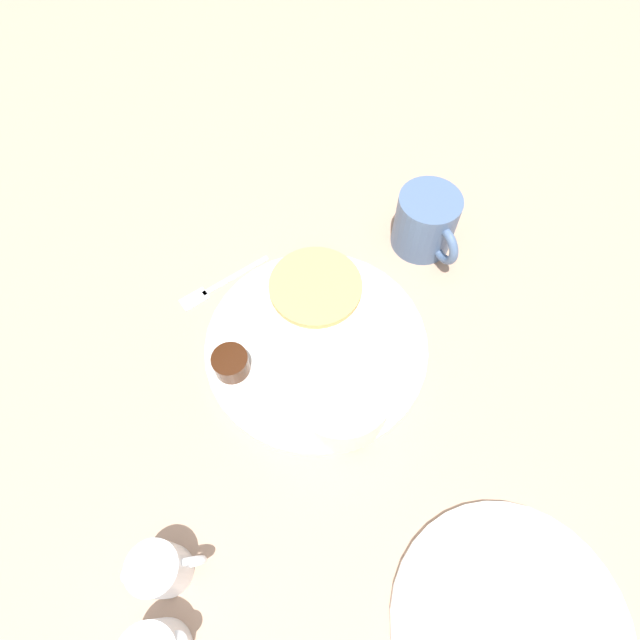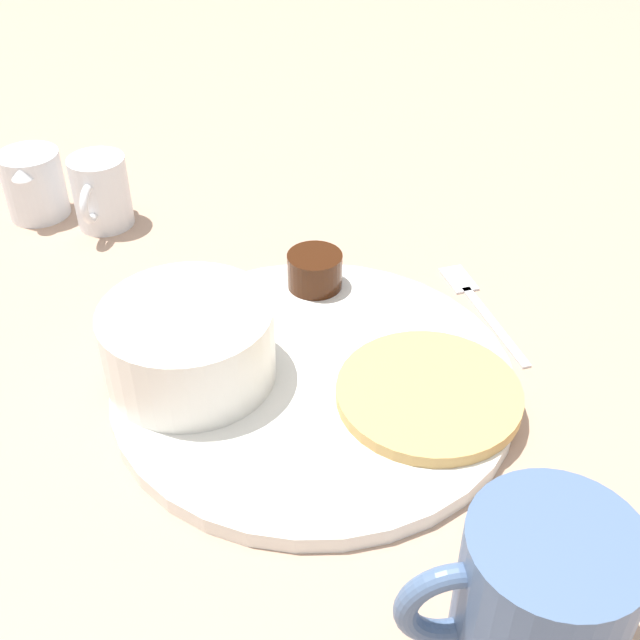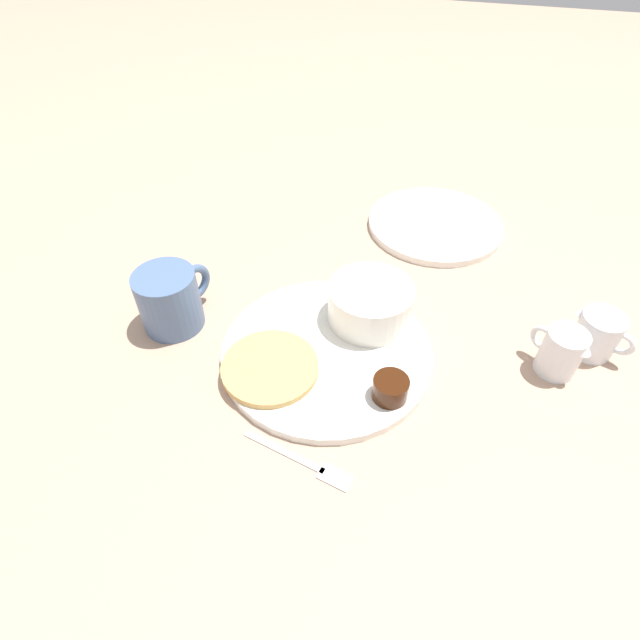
{
  "view_description": "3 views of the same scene",
  "coord_description": "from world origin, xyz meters",
  "px_view_note": "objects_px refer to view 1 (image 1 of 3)",
  "views": [
    {
      "loc": [
        -0.18,
        0.2,
        0.56
      ],
      "look_at": [
        0.01,
        -0.02,
        0.04
      ],
      "focal_mm": 28.0,
      "sensor_mm": 36.0,
      "label": 1
    },
    {
      "loc": [
        -0.2,
        -0.36,
        0.37
      ],
      "look_at": [
        0.01,
        0.01,
        0.05
      ],
      "focal_mm": 45.0,
      "sensor_mm": 36.0,
      "label": 2
    },
    {
      "loc": [
        0.42,
        0.11,
        0.49
      ],
      "look_at": [
        -0.01,
        -0.01,
        0.05
      ],
      "focal_mm": 28.0,
      "sensor_mm": 36.0,
      "label": 3
    }
  ],
  "objects_px": {
    "plate": "(316,344)",
    "creamer_pitcher_near": "(161,569)",
    "bowl": "(340,394)",
    "fork": "(215,287)",
    "coffee_mug": "(426,223)"
  },
  "relations": [
    {
      "from": "bowl",
      "to": "creamer_pitcher_near",
      "type": "height_order",
      "value": "same"
    },
    {
      "from": "coffee_mug",
      "to": "creamer_pitcher_near",
      "type": "height_order",
      "value": "coffee_mug"
    },
    {
      "from": "creamer_pitcher_near",
      "to": "bowl",
      "type": "bearing_deg",
      "value": -93.73
    },
    {
      "from": "bowl",
      "to": "coffee_mug",
      "type": "height_order",
      "value": "coffee_mug"
    },
    {
      "from": "bowl",
      "to": "creamer_pitcher_near",
      "type": "xyz_separation_m",
      "value": [
        0.02,
        0.24,
        -0.01
      ]
    },
    {
      "from": "plate",
      "to": "bowl",
      "type": "bearing_deg",
      "value": 150.31
    },
    {
      "from": "creamer_pitcher_near",
      "to": "fork",
      "type": "bearing_deg",
      "value": -50.51
    },
    {
      "from": "plate",
      "to": "creamer_pitcher_near",
      "type": "bearing_deg",
      "value": 101.12
    },
    {
      "from": "plate",
      "to": "creamer_pitcher_near",
      "type": "height_order",
      "value": "creamer_pitcher_near"
    },
    {
      "from": "bowl",
      "to": "creamer_pitcher_near",
      "type": "relative_size",
      "value": 1.73
    },
    {
      "from": "bowl",
      "to": "fork",
      "type": "bearing_deg",
      "value": -4.3
    },
    {
      "from": "coffee_mug",
      "to": "creamer_pitcher_near",
      "type": "bearing_deg",
      "value": 96.09
    },
    {
      "from": "bowl",
      "to": "fork",
      "type": "relative_size",
      "value": 0.86
    },
    {
      "from": "coffee_mug",
      "to": "fork",
      "type": "height_order",
      "value": "coffee_mug"
    },
    {
      "from": "plate",
      "to": "fork",
      "type": "height_order",
      "value": "plate"
    }
  ]
}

